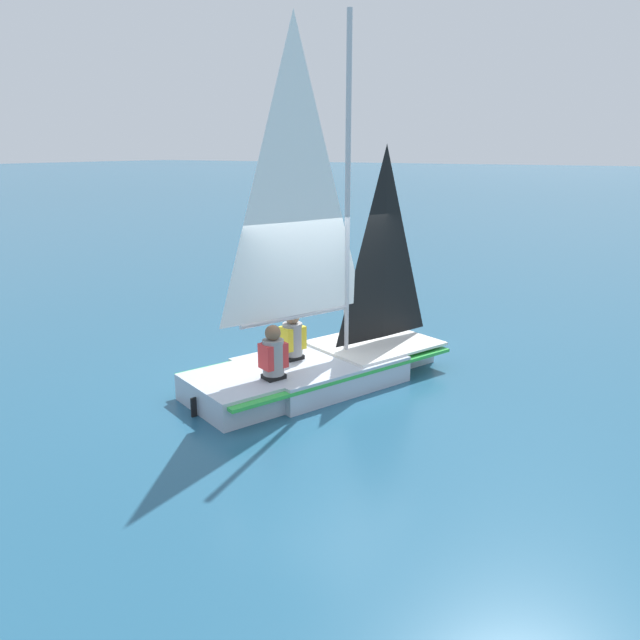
% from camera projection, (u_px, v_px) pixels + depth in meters
% --- Properties ---
extents(ground_plane, '(260.00, 260.00, 0.00)m').
position_uv_depth(ground_plane, '(320.00, 382.00, 9.65)').
color(ground_plane, '#235675').
extents(sailboat_main, '(4.38, 3.03, 5.35)m').
position_uv_depth(sailboat_main, '(319.00, 340.00, 9.46)').
color(sailboat_main, '#B2BCCC').
rests_on(sailboat_main, ground_plane).
extents(sailor_helm, '(0.41, 0.39, 1.16)m').
position_uv_depth(sailor_helm, '(293.00, 344.00, 9.43)').
color(sailor_helm, black).
rests_on(sailor_helm, ground_plane).
extents(sailor_crew, '(0.41, 0.39, 1.16)m').
position_uv_depth(sailor_crew, '(273.00, 363.00, 8.63)').
color(sailor_crew, black).
rests_on(sailor_crew, ground_plane).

